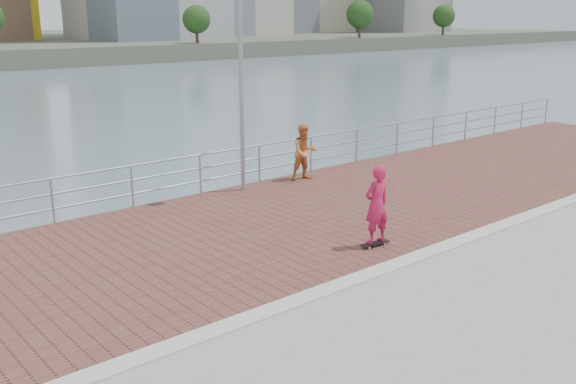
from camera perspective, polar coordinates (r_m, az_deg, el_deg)
water at (r=13.12m, az=5.84°, el=-15.88°), size 400.00×400.00×0.00m
brick_lane at (r=14.74m, az=-4.01°, el=-3.55°), size 40.00×6.80×0.02m
curb at (r=12.19m, az=6.11°, el=-7.71°), size 40.00×0.40×0.06m
guardrail at (r=17.31m, az=-10.70°, el=1.47°), size 39.06×0.06×1.13m
street_lamp at (r=17.17m, az=-3.37°, el=13.78°), size 0.44×1.28×6.05m
skateboard at (r=13.90m, az=7.75°, el=-4.54°), size 0.70×0.23×0.08m
skateboarder at (r=13.63m, az=7.89°, el=-1.10°), size 0.65×0.45×1.70m
bystander at (r=19.08m, az=1.48°, el=3.56°), size 0.94×0.82×1.67m
shoreline_trees at (r=90.54m, az=-19.92°, el=14.36°), size 169.56×5.02×6.69m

